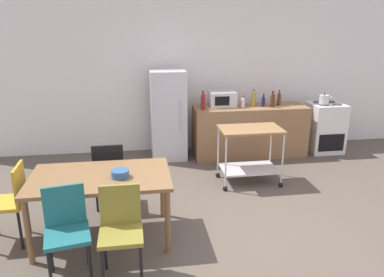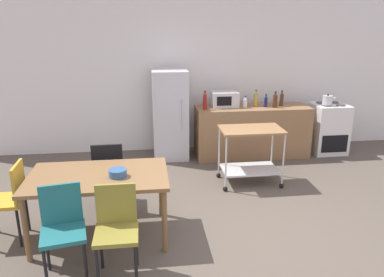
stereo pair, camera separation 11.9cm
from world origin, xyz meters
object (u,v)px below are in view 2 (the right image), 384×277
Objects in this scene: microwave at (224,99)px; bottle_sparkling_water at (245,103)px; chair_mustard at (10,197)px; bottle_sesame_oil at (256,100)px; kettle at (328,100)px; kitchen_cart at (251,147)px; chair_teal at (63,226)px; bottle_wine at (266,102)px; dining_table at (99,181)px; stove_oven at (328,128)px; bottle_vinegar at (282,100)px; chair_black at (109,169)px; bottle_hot_sauce at (275,101)px; fruit_bowl at (118,173)px; refrigerator at (170,115)px; bottle_soda at (205,102)px; chair_olive at (116,226)px.

microwave is 2.31× the size of bottle_sparkling_water.
chair_mustard is 4.46× the size of bottle_sparkling_water.
bottle_sesame_oil is 1.28m from kettle.
kitchen_cart is (3.01, 1.17, 0.05)m from chair_mustard.
bottle_wine is at bearing 35.35° from chair_teal.
dining_table is 3.28m from bottle_sparkling_water.
chair_teal is at bearing -143.32° from stove_oven.
bottle_vinegar is (2.92, 2.40, 0.35)m from dining_table.
chair_black is 3.21m from bottle_hot_sauce.
chair_black is (1.00, 0.67, 0.00)m from chair_mustard.
chair_mustard is at bearing 173.59° from fruit_bowl.
microwave is 3.10m from fruit_bowl.
refrigerator is 5.57× the size of bottle_hot_sauce.
microwave reaches higher than fruit_bowl.
refrigerator is at bearing 140.44° from chair_mustard.
fruit_bowl is at bearing -145.56° from kettle.
kitchen_cart is (-1.81, -1.21, 0.12)m from stove_oven.
bottle_soda reaches higher than bottle_sesame_oil.
bottle_hot_sauce reaches higher than bottle_wine.
bottle_vinegar is (1.38, 0.08, -0.02)m from bottle_soda.
chair_mustard is 3.89× the size of bottle_wine.
microwave is (1.69, 3.21, 0.51)m from chair_olive.
bottle_hot_sauce is at bearing -23.95° from bottle_sesame_oil.
chair_black is at bearing 97.19° from chair_olive.
bottle_hot_sauce is at bearing 33.44° from chair_teal.
chair_black is 2.03m from refrigerator.
bottle_sesame_oil is 1.03× the size of bottle_vinegar.
microwave is (1.88, 1.79, 0.51)m from chair_black.
chair_teal is at bearing -131.47° from bottle_sesame_oil.
chair_mustard is at bearing 176.91° from dining_table.
microwave reaches higher than chair_mustard.
bottle_vinegar reaches higher than chair_black.
fruit_bowl is at bearing -145.38° from stove_oven.
chair_black is 3.03m from bottle_sesame_oil.
microwave reaches higher than chair_teal.
kitchen_cart is 1.98× the size of microwave.
fruit_bowl is (-2.40, -2.45, -0.20)m from bottle_wine.
bottle_hot_sauce is (0.30, -0.13, -0.00)m from bottle_sesame_oil.
bottle_soda reaches higher than bottle_sparkling_water.
bottle_sparkling_water is (-1.61, -0.07, 0.53)m from stove_oven.
bottle_vinegar is (0.29, 0.03, 0.02)m from bottle_wine.
stove_oven is at bearing 5.88° from bottle_hot_sauce.
bottle_vinegar is (-0.94, -0.04, 0.56)m from stove_oven.
fruit_bowl is at bearing 101.72° from chair_black.
bottle_hot_sauce is 1.16× the size of kettle.
fruit_bowl is (-1.70, -2.59, -0.24)m from microwave.
chair_teal is 2.98m from kitchen_cart.
dining_table is 7.52× the size of bottle_sparkling_water.
chair_teal is at bearing -136.36° from bottle_vinegar.
kitchen_cart is at bearing -166.65° from chair_black.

